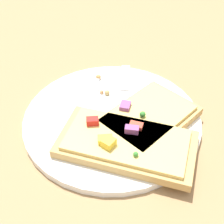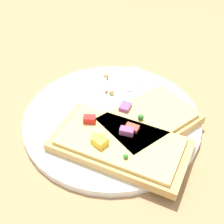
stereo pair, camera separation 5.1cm
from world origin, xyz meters
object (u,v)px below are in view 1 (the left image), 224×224
plate (112,119)px  pizza_slice_corner (148,118)px  knife (124,94)px  pizza_slice_main (126,143)px  fork (91,115)px

plate → pizza_slice_corner: bearing=-154.8°
plate → knife: 0.06m
knife → pizza_slice_main: pizza_slice_main is taller
plate → pizza_slice_main: 0.07m
plate → knife: size_ratio=1.64×
pizza_slice_main → pizza_slice_corner: (0.01, -0.07, -0.00)m
plate → pizza_slice_corner: 0.06m
pizza_slice_corner → knife: bearing=72.3°
fork → pizza_slice_corner: pizza_slice_corner is taller
plate → fork: bearing=36.1°
pizza_slice_main → plate: bearing=-55.7°
plate → pizza_slice_corner: pizza_slice_corner is taller
plate → fork: 0.04m
pizza_slice_main → pizza_slice_corner: pizza_slice_main is taller
knife → pizza_slice_corner: pizza_slice_corner is taller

